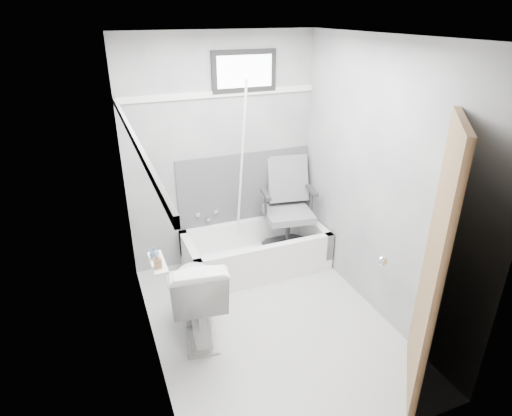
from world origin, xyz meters
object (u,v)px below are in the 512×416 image
toilet (196,293)px  soap_bottle_b (154,252)px  bathtub (256,250)px  office_chair (289,208)px  soap_bottle_a (158,261)px  door (499,286)px

toilet → soap_bottle_b: size_ratio=9.18×
bathtub → toilet: 1.17m
office_chair → soap_bottle_b: bearing=-138.7°
toilet → soap_bottle_a: soap_bottle_a is taller
door → soap_bottle_a: (-1.92, 1.14, -0.03)m
office_chair → bathtub: bearing=-163.6°
soap_bottle_b → soap_bottle_a: bearing=-90.0°
office_chair → soap_bottle_a: 1.96m
bathtub → soap_bottle_b: (-1.17, -0.93, 0.75)m
bathtub → soap_bottle_a: size_ratio=13.59×
office_chair → door: 2.32m
bathtub → office_chair: size_ratio=1.49×
soap_bottle_a → door: bearing=-30.6°
office_chair → door: bearing=-71.9°
bathtub → office_chair: 0.58m
office_chair → soap_bottle_a: (-1.57, -1.12, 0.34)m
office_chair → toilet: bearing=-137.3°
toilet → soap_bottle_b: soap_bottle_b is taller
office_chair → door: (0.35, -2.26, 0.38)m
soap_bottle_a → toilet: bearing=43.0°
toilet → soap_bottle_a: size_ratio=7.39×
bathtub → toilet: toilet is taller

